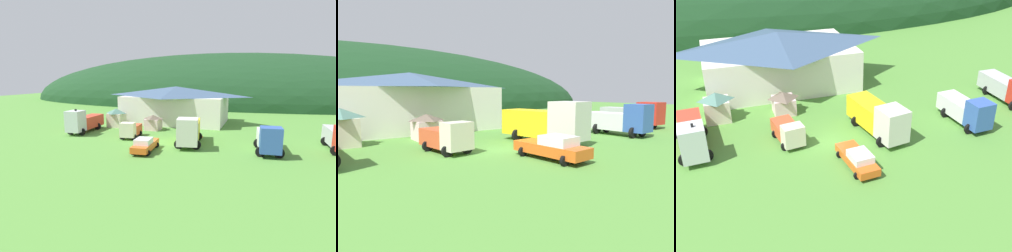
# 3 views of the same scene
# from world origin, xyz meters

# --- Properties ---
(ground_plane) EXTENTS (200.00, 200.00, 0.00)m
(ground_plane) POSITION_xyz_m (0.00, 0.00, 0.00)
(ground_plane) COLOR #518C38
(forested_hill_backdrop) EXTENTS (148.64, 60.00, 33.19)m
(forested_hill_backdrop) POSITION_xyz_m (0.00, 65.00, 0.00)
(forested_hill_backdrop) COLOR #193D1E
(forested_hill_backdrop) RESTS_ON ground
(depot_building) EXTENTS (19.94, 12.88, 6.82)m
(depot_building) POSITION_xyz_m (-1.65, 16.80, 3.52)
(depot_building) COLOR white
(depot_building) RESTS_ON ground
(play_shed_cream) EXTENTS (2.80, 2.68, 3.22)m
(play_shed_cream) POSITION_xyz_m (-9.97, 8.59, 1.66)
(play_shed_cream) COLOR beige
(play_shed_cream) RESTS_ON ground
(play_shed_pink) EXTENTS (2.53, 2.66, 2.47)m
(play_shed_pink) POSITION_xyz_m (-2.92, 8.06, 1.27)
(play_shed_pink) COLOR beige
(play_shed_pink) RESTS_ON ground
(light_truck_cream) EXTENTS (2.86, 4.81, 2.39)m
(light_truck_cream) POSITION_xyz_m (-3.78, 1.44, 1.19)
(light_truck_cream) COLOR beige
(light_truck_cream) RESTS_ON ground
(flatbed_truck_yellow) EXTENTS (4.01, 8.34, 3.73)m
(flatbed_truck_yellow) POSITION_xyz_m (5.07, 0.16, 1.89)
(flatbed_truck_yellow) COLOR silver
(flatbed_truck_yellow) RESTS_ON ground
(box_truck_blue) EXTENTS (3.28, 6.84, 3.32)m
(box_truck_blue) POSITION_xyz_m (14.62, -0.78, 1.63)
(box_truck_blue) COLOR #3356AD
(box_truck_blue) RESTS_ON ground
(crane_truck_red) EXTENTS (3.13, 7.88, 3.27)m
(crane_truck_red) POSITION_xyz_m (22.66, 2.57, 1.67)
(crane_truck_red) COLOR red
(crane_truck_red) RESTS_ON ground
(service_pickup_orange) EXTENTS (2.66, 5.55, 1.66)m
(service_pickup_orange) POSITION_xyz_m (1.02, -4.68, 0.83)
(service_pickup_orange) COLOR #E05B1D
(service_pickup_orange) RESTS_ON ground
(traffic_cone_near_pickup) EXTENTS (0.36, 0.36, 0.51)m
(traffic_cone_near_pickup) POSITION_xyz_m (5.90, 5.00, 0.00)
(traffic_cone_near_pickup) COLOR orange
(traffic_cone_near_pickup) RESTS_ON ground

